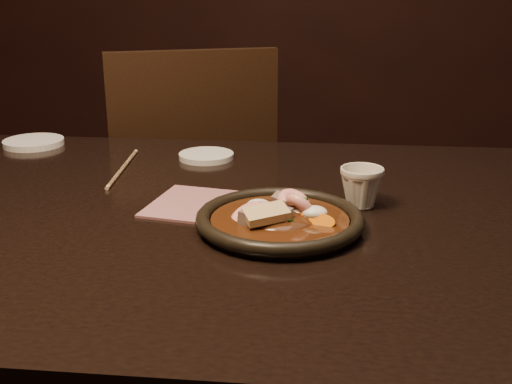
# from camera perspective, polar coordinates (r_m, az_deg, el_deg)

# --- Properties ---
(table) EXTENTS (1.60, 0.90, 0.75)m
(table) POSITION_cam_1_polar(r_m,az_deg,el_deg) (1.05, -3.25, -5.54)
(table) COLOR black
(table) RESTS_ON floor
(chair) EXTENTS (0.57, 0.57, 0.94)m
(chair) POSITION_cam_1_polar(r_m,az_deg,el_deg) (1.80, -5.92, -0.77)
(chair) COLOR black
(chair) RESTS_ON floor
(plate) EXTENTS (0.25, 0.25, 0.03)m
(plate) POSITION_cam_1_polar(r_m,az_deg,el_deg) (0.95, 2.13, -2.56)
(plate) COLOR black
(plate) RESTS_ON table
(stirfry) EXTENTS (0.17, 0.14, 0.06)m
(stirfry) POSITION_cam_1_polar(r_m,az_deg,el_deg) (0.95, 2.25, -2.15)
(stirfry) COLOR #361909
(stirfry) RESTS_ON plate
(soy_dish) EXTENTS (0.10, 0.10, 0.01)m
(soy_dish) POSITION_cam_1_polar(r_m,az_deg,el_deg) (0.95, 2.40, -2.88)
(soy_dish) COLOR white
(soy_dish) RESTS_ON table
(saucer_left) EXTENTS (0.13, 0.13, 0.01)m
(saucer_left) POSITION_cam_1_polar(r_m,az_deg,el_deg) (1.50, -19.16, 4.19)
(saucer_left) COLOR white
(saucer_left) RESTS_ON table
(saucer_right) EXTENTS (0.11, 0.11, 0.01)m
(saucer_right) POSITION_cam_1_polar(r_m,az_deg,el_deg) (1.31, -4.45, 3.22)
(saucer_right) COLOR white
(saucer_right) RESTS_ON table
(tea_cup) EXTENTS (0.08, 0.08, 0.07)m
(tea_cup) POSITION_cam_1_polar(r_m,az_deg,el_deg) (1.04, 9.35, 0.54)
(tea_cup) COLOR beige
(tea_cup) RESTS_ON table
(chopsticks) EXTENTS (0.03, 0.25, 0.01)m
(chopsticks) POSITION_cam_1_polar(r_m,az_deg,el_deg) (1.26, -11.76, 2.10)
(chopsticks) COLOR tan
(chopsticks) RESTS_ON table
(napkin) EXTENTS (0.18, 0.18, 0.00)m
(napkin) POSITION_cam_1_polar(r_m,az_deg,el_deg) (1.04, -4.91, -1.14)
(napkin) COLOR #945B5E
(napkin) RESTS_ON table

